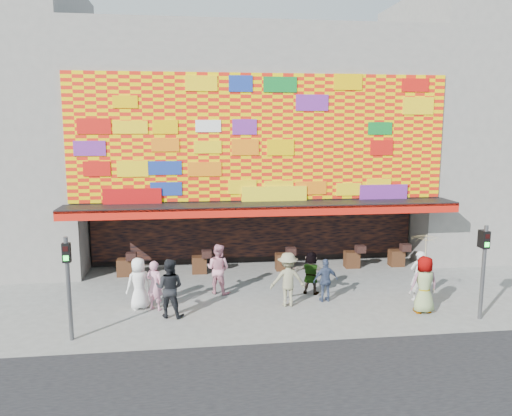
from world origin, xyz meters
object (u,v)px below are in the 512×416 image
Objects in this scene: signal_left at (68,277)px; ped_e at (326,280)px; ped_h at (419,276)px; ped_d at (288,279)px; signal_right at (484,262)px; ped_c at (169,288)px; parasol at (426,248)px; ped_f at (311,273)px; ped_a at (139,283)px; ped_g at (424,285)px; ped_i at (218,269)px; ped_b at (155,285)px.

ped_e is at bearing 15.19° from signal_left.
ped_d is at bearing -8.85° from ped_h.
signal_right is 1.70× the size of ped_h.
parasol is (8.16, -0.68, 1.20)m from ped_c.
ped_a is at bearing 31.73° from ped_f.
ped_g reaches higher than ped_i.
ped_b is at bearing 62.66° from ped_i.
ped_b is 2.56m from ped_i.
ped_c is 1.26× the size of ped_e.
ped_b is 8.87m from parasol.
signal_right is 1.62× the size of parasol.
ped_f is (-0.32, 0.84, 0.03)m from ped_e.
signal_right is at bearing 161.65° from ped_d.
ped_h is at bearing 168.34° from ped_e.
ped_b is 0.88× the size of ped_g.
ped_e is 0.96× the size of ped_f.
ped_i is at bearing -112.57° from ped_c.
signal_right reaches higher than ped_h.
ped_b is 9.01m from ped_h.
ped_f is (6.00, 0.73, -0.08)m from ped_a.
ped_a is 0.92× the size of ped_g.
signal_left reaches higher than parasol.
ped_i is (4.35, 3.48, -0.95)m from signal_left.
signal_right is 5.05m from ped_e.
ped_i is at bearing -26.35° from ped_e.
signal_left is at bearing 44.07° from ped_c.
ped_d reaches higher than ped_f.
ped_h is (11.20, 1.87, -0.98)m from signal_left.
ped_e is (-4.42, 2.17, -1.11)m from signal_right.
parasol is at bearing 64.86° from ped_h.
parasol reaches higher than ped_c.
signal_right reaches higher than ped_b.
ped_f is at bearing 21.44° from signal_left.
ped_a is 0.95× the size of ped_i.
ped_c reaches higher than ped_d.
signal_right is 2.43m from ped_h.
ped_d is 1.04× the size of ped_h.
signal_right is 1.73m from parasol.
signal_right is at bearing -172.20° from ped_c.
signal_right is at bearing 147.44° from ped_e.
ped_i is (-2.25, 1.56, -0.00)m from ped_d.
signal_left is at bearing 73.07° from ped_b.
ped_g is 1.21m from parasol.
ped_a is (1.66, 2.28, -1.00)m from signal_left.
ped_f is 3.72m from ped_h.
ped_g is 1.17m from ped_h.
parasol is (8.67, -1.36, 1.32)m from ped_b.
ped_c is (-9.70, 1.43, -0.91)m from signal_right.
ped_c is at bearing 1.52° from ped_e.
ped_h is at bearing 179.37° from ped_d.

